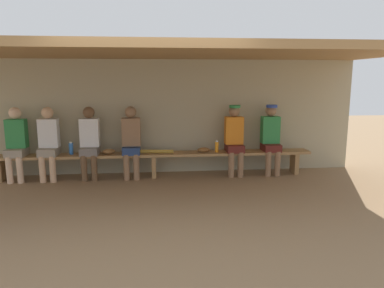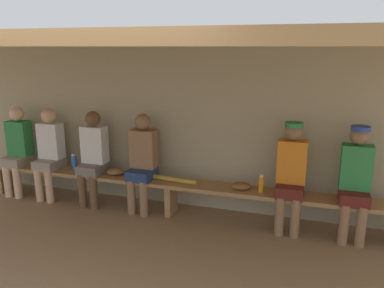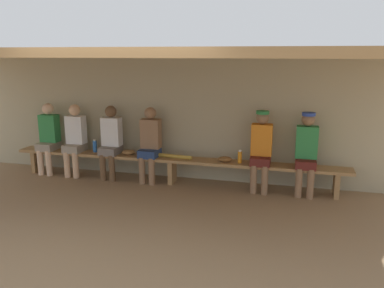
{
  "view_description": "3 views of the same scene",
  "coord_description": "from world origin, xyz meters",
  "px_view_note": "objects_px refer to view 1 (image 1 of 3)",
  "views": [
    {
      "loc": [
        0.06,
        -5.09,
        1.84
      ],
      "look_at": [
        0.68,
        1.09,
        0.7
      ],
      "focal_mm": 33.62,
      "sensor_mm": 36.0,
      "label": 1
    },
    {
      "loc": [
        1.75,
        -2.99,
        2.2
      ],
      "look_at": [
        0.37,
        1.33,
        1.05
      ],
      "focal_mm": 36.17,
      "sensor_mm": 36.0,
      "label": 2
    },
    {
      "loc": [
        2.0,
        -4.74,
        2.25
      ],
      "look_at": [
        0.45,
        1.22,
        0.81
      ],
      "focal_mm": 36.39,
      "sensor_mm": 36.0,
      "label": 3
    }
  ],
  "objects_px": {
    "player_leftmost": "(49,141)",
    "player_middle": "(90,140)",
    "player_in_blue": "(131,139)",
    "player_with_sunglasses": "(271,136)",
    "baseball_glove_tan": "(204,150)",
    "baseball_bat": "(150,151)",
    "bench": "(154,157)",
    "water_bottle_clear": "(71,148)",
    "player_in_white": "(16,141)",
    "water_bottle_blue": "(217,147)",
    "player_shirtless_tan": "(234,137)",
    "baseball_glove_dark_brown": "(109,151)"
  },
  "relations": [
    {
      "from": "player_middle",
      "to": "water_bottle_clear",
      "type": "bearing_deg",
      "value": 173.64
    },
    {
      "from": "player_leftmost",
      "to": "baseball_glove_dark_brown",
      "type": "relative_size",
      "value": 5.56
    },
    {
      "from": "bench",
      "to": "player_in_blue",
      "type": "relative_size",
      "value": 4.49
    },
    {
      "from": "player_in_blue",
      "to": "player_leftmost",
      "type": "distance_m",
      "value": 1.49
    },
    {
      "from": "bench",
      "to": "player_in_blue",
      "type": "bearing_deg",
      "value": 179.57
    },
    {
      "from": "player_in_white",
      "to": "player_with_sunglasses",
      "type": "bearing_deg",
      "value": 0.01
    },
    {
      "from": "player_leftmost",
      "to": "player_shirtless_tan",
      "type": "bearing_deg",
      "value": 0.01
    },
    {
      "from": "baseball_glove_dark_brown",
      "to": "baseball_glove_tan",
      "type": "height_order",
      "value": "same"
    },
    {
      "from": "player_in_blue",
      "to": "player_shirtless_tan",
      "type": "height_order",
      "value": "player_shirtless_tan"
    },
    {
      "from": "player_in_white",
      "to": "water_bottle_blue",
      "type": "bearing_deg",
      "value": -0.46
    },
    {
      "from": "bench",
      "to": "baseball_glove_dark_brown",
      "type": "distance_m",
      "value": 0.84
    },
    {
      "from": "player_with_sunglasses",
      "to": "player_in_white",
      "type": "xyz_separation_m",
      "value": [
        -4.71,
        -0.0,
        -0.02
      ]
    },
    {
      "from": "player_shirtless_tan",
      "to": "water_bottle_blue",
      "type": "xyz_separation_m",
      "value": [
        -0.34,
        -0.03,
        -0.18
      ]
    },
    {
      "from": "player_shirtless_tan",
      "to": "water_bottle_clear",
      "type": "xyz_separation_m",
      "value": [
        -3.05,
        0.04,
        -0.17
      ]
    },
    {
      "from": "player_middle",
      "to": "player_in_white",
      "type": "distance_m",
      "value": 1.29
    },
    {
      "from": "player_shirtless_tan",
      "to": "player_middle",
      "type": "height_order",
      "value": "player_shirtless_tan"
    },
    {
      "from": "bench",
      "to": "baseball_glove_dark_brown",
      "type": "height_order",
      "value": "baseball_glove_dark_brown"
    },
    {
      "from": "bench",
      "to": "water_bottle_clear",
      "type": "relative_size",
      "value": 25.52
    },
    {
      "from": "player_middle",
      "to": "player_in_white",
      "type": "bearing_deg",
      "value": 180.0
    },
    {
      "from": "player_middle",
      "to": "player_with_sunglasses",
      "type": "bearing_deg",
      "value": 0.01
    },
    {
      "from": "water_bottle_blue",
      "to": "baseball_glove_tan",
      "type": "height_order",
      "value": "water_bottle_blue"
    },
    {
      "from": "player_in_white",
      "to": "baseball_glove_tan",
      "type": "bearing_deg",
      "value": -0.26
    },
    {
      "from": "player_with_sunglasses",
      "to": "baseball_glove_tan",
      "type": "xyz_separation_m",
      "value": [
        -1.31,
        -0.02,
        -0.24
      ]
    },
    {
      "from": "player_leftmost",
      "to": "water_bottle_blue",
      "type": "distance_m",
      "value": 3.09
    },
    {
      "from": "player_in_white",
      "to": "player_leftmost",
      "type": "bearing_deg",
      "value": 0.0
    },
    {
      "from": "water_bottle_blue",
      "to": "baseball_glove_tan",
      "type": "bearing_deg",
      "value": 176.85
    },
    {
      "from": "water_bottle_blue",
      "to": "water_bottle_clear",
      "type": "xyz_separation_m",
      "value": [
        -2.71,
        0.07,
        0.01
      ]
    },
    {
      "from": "player_leftmost",
      "to": "player_middle",
      "type": "bearing_deg",
      "value": 0.0
    },
    {
      "from": "baseball_glove_dark_brown",
      "to": "baseball_bat",
      "type": "distance_m",
      "value": 0.77
    },
    {
      "from": "water_bottle_blue",
      "to": "baseball_glove_dark_brown",
      "type": "relative_size",
      "value": 0.92
    },
    {
      "from": "player_middle",
      "to": "baseball_glove_tan",
      "type": "height_order",
      "value": "player_middle"
    },
    {
      "from": "baseball_glove_dark_brown",
      "to": "player_with_sunglasses",
      "type": "bearing_deg",
      "value": 162.49
    },
    {
      "from": "player_in_blue",
      "to": "player_middle",
      "type": "height_order",
      "value": "same"
    },
    {
      "from": "bench",
      "to": "player_in_white",
      "type": "bearing_deg",
      "value": 179.93
    },
    {
      "from": "player_leftmost",
      "to": "water_bottle_clear",
      "type": "relative_size",
      "value": 5.68
    },
    {
      "from": "bench",
      "to": "player_leftmost",
      "type": "height_order",
      "value": "player_leftmost"
    },
    {
      "from": "player_in_blue",
      "to": "player_in_white",
      "type": "distance_m",
      "value": 2.05
    },
    {
      "from": "player_with_sunglasses",
      "to": "water_bottle_blue",
      "type": "xyz_separation_m",
      "value": [
        -1.06,
        -0.03,
        -0.18
      ]
    },
    {
      "from": "bench",
      "to": "baseball_bat",
      "type": "bearing_deg",
      "value": -180.0
    },
    {
      "from": "player_with_sunglasses",
      "to": "player_shirtless_tan",
      "type": "bearing_deg",
      "value": 180.0
    },
    {
      "from": "player_leftmost",
      "to": "water_bottle_clear",
      "type": "height_order",
      "value": "player_leftmost"
    },
    {
      "from": "water_bottle_blue",
      "to": "water_bottle_clear",
      "type": "bearing_deg",
      "value": 178.56
    },
    {
      "from": "water_bottle_blue",
      "to": "player_with_sunglasses",
      "type": "bearing_deg",
      "value": 1.6
    },
    {
      "from": "water_bottle_blue",
      "to": "player_in_blue",
      "type": "bearing_deg",
      "value": 178.96
    },
    {
      "from": "player_with_sunglasses",
      "to": "baseball_glove_dark_brown",
      "type": "bearing_deg",
      "value": 179.87
    },
    {
      "from": "player_in_white",
      "to": "bench",
      "type": "bearing_deg",
      "value": -0.07
    },
    {
      "from": "baseball_glove_tan",
      "to": "baseball_bat",
      "type": "xyz_separation_m",
      "value": [
        -1.01,
        0.01,
        -0.01
      ]
    },
    {
      "from": "bench",
      "to": "baseball_glove_tan",
      "type": "distance_m",
      "value": 0.95
    },
    {
      "from": "player_with_sunglasses",
      "to": "player_in_white",
      "type": "bearing_deg",
      "value": -179.99
    },
    {
      "from": "player_shirtless_tan",
      "to": "water_bottle_blue",
      "type": "relative_size",
      "value": 6.09
    }
  ]
}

